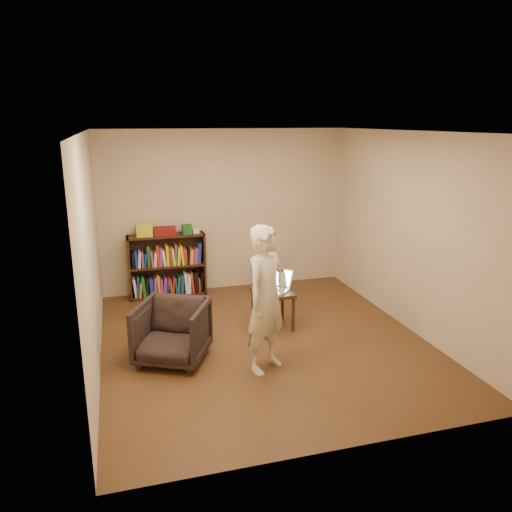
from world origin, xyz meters
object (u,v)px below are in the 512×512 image
object	(u,v)px
bookshelf	(167,269)
laptop	(276,285)
person	(267,300)
armchair	(172,332)
stool	(266,263)
side_table	(273,297)

from	to	relation	value
bookshelf	laptop	distance (m)	2.07
person	laptop	bearing A→B (deg)	31.83
bookshelf	laptop	world-z (taller)	bookshelf
armchair	laptop	size ratio (longest dim) A/B	1.46
armchair	stool	bearing A→B (deg)	76.71
stool	bookshelf	bearing A→B (deg)	177.75
bookshelf	armchair	size ratio (longest dim) A/B	1.53
side_table	stool	bearing A→B (deg)	75.99
side_table	laptop	world-z (taller)	laptop
person	bookshelf	bearing A→B (deg)	70.52
laptop	person	size ratio (longest dim) A/B	0.32
stool	laptop	world-z (taller)	laptop
bookshelf	side_table	distance (m)	2.07
laptop	person	bearing A→B (deg)	-69.64
armchair	side_table	size ratio (longest dim) A/B	1.52
laptop	armchair	bearing A→B (deg)	-112.47
side_table	person	world-z (taller)	person
bookshelf	person	distance (m)	2.92
stool	side_table	bearing A→B (deg)	-104.01
bookshelf	laptop	size ratio (longest dim) A/B	2.23
armchair	person	xyz separation A→B (m)	(0.99, -0.49, 0.47)
side_table	laptop	size ratio (longest dim) A/B	0.96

